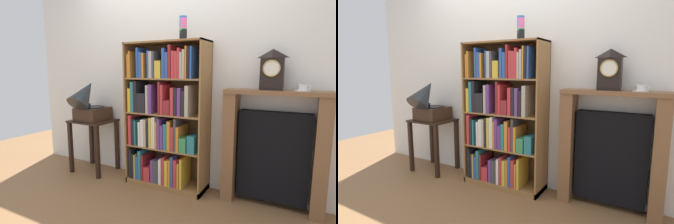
% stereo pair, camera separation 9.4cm
% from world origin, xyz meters
% --- Properties ---
extents(ground_plane, '(7.35, 6.40, 0.02)m').
position_xyz_m(ground_plane, '(0.00, 0.00, -0.01)').
color(ground_plane, brown).
extents(wall_back, '(4.35, 0.08, 2.60)m').
position_xyz_m(wall_back, '(0.03, 0.29, 1.30)').
color(wall_back, silver).
rests_on(wall_back, ground).
extents(bookshelf, '(0.92, 0.33, 1.61)m').
position_xyz_m(bookshelf, '(-0.03, 0.07, 0.75)').
color(bookshelf, olive).
rests_on(bookshelf, ground).
extents(cup_stack, '(0.08, 0.08, 0.24)m').
position_xyz_m(cup_stack, '(0.21, 0.05, 1.73)').
color(cup_stack, black).
rests_on(cup_stack, bookshelf).
extents(side_table_left, '(0.52, 0.43, 0.68)m').
position_xyz_m(side_table_left, '(-1.05, 0.03, 0.50)').
color(side_table_left, black).
rests_on(side_table_left, ground).
extents(gramophone, '(0.35, 0.52, 0.57)m').
position_xyz_m(gramophone, '(-1.05, -0.04, 0.91)').
color(gramophone, '#382316').
rests_on(gramophone, side_table_left).
extents(fireplace_mantel, '(0.93, 0.24, 1.13)m').
position_xyz_m(fireplace_mantel, '(1.11, 0.14, 0.55)').
color(fireplace_mantel, brown).
rests_on(fireplace_mantel, ground).
extents(mantel_clock, '(0.20, 0.12, 0.37)m').
position_xyz_m(mantel_clock, '(1.07, 0.12, 1.31)').
color(mantel_clock, black).
rests_on(mantel_clock, fireplace_mantel).
extents(teacup_with_saucer, '(0.14, 0.14, 0.06)m').
position_xyz_m(teacup_with_saucer, '(1.33, 0.13, 1.15)').
color(teacup_with_saucer, white).
rests_on(teacup_with_saucer, fireplace_mantel).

